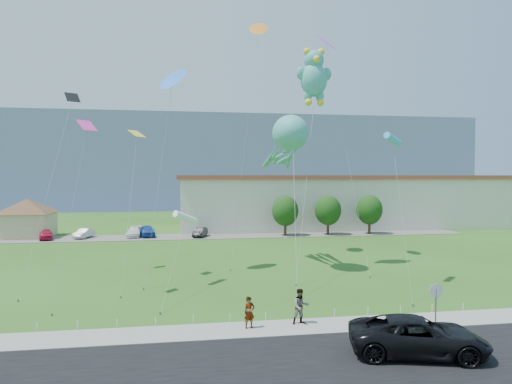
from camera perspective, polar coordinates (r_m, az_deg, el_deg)
The scene contains 30 objects.
ground at distance 27.47m, azimuth -1.39°, elevation -15.10°, with size 160.00×160.00×0.00m, color #2D4F16.
road at distance 20.04m, azimuth 1.85°, elevation -21.67°, with size 80.00×8.00×0.06m, color black.
sidewalk at distance 24.86m, azimuth -0.52°, elevation -16.83°, with size 80.00×2.50×0.10m, color gray.
parking_strip at distance 61.65m, azimuth -5.69°, elevation -5.51°, with size 70.00×6.00×0.06m, color #59544C.
hill_ridge at distance 146.14m, azimuth -7.61°, elevation 3.72°, with size 160.00×50.00×25.00m, color slate.
pavilion at distance 67.44m, azimuth -26.69°, elevation -2.51°, with size 9.20×9.20×5.00m.
warehouse at distance 76.07m, azimuth 13.84°, elevation -1.04°, with size 61.00×15.00×8.20m.
stop_sign at distance 26.12m, azimuth 21.57°, elevation -11.89°, with size 0.80×0.07×2.50m.
rope_fence at distance 26.17m, azimuth -1.00°, elevation -15.41°, with size 26.05×0.05×0.50m.
tree_near at distance 61.70m, azimuth 3.67°, elevation -2.36°, with size 3.60×3.60×5.47m.
tree_mid at distance 63.27m, azimuth 8.99°, elevation -2.27°, with size 3.60×3.60×5.47m.
tree_far at distance 65.37m, azimuth 14.00°, elevation -2.17°, with size 3.60×3.60×5.47m.
suv at distance 22.63m, azimuth 19.59°, elevation -16.59°, with size 2.81×6.08×1.69m, color black.
pedestrian_left at distance 24.72m, azimuth -0.84°, elevation -14.81°, with size 0.60×0.40×1.66m, color gray.
pedestrian_right at distance 25.46m, azimuth 5.61°, elevation -14.03°, with size 0.92×0.72×1.89m, color gray.
parked_car_red at distance 63.63m, azimuth -24.77°, elevation -4.84°, with size 1.52×3.78×1.29m, color #B8163C.
parked_car_silver at distance 63.30m, azimuth -20.70°, elevation -4.85°, with size 1.29×3.71×1.22m, color #B8B7BF.
parked_car_white at distance 62.62m, azimuth -14.96°, elevation -4.84°, with size 1.79×4.39×1.27m, color white.
parked_car_blue at distance 62.40m, azimuth -13.44°, elevation -4.74°, with size 1.77×4.39×1.50m, color #1C429A.
parked_car_black at distance 60.93m, azimuth -7.01°, elevation -5.00°, with size 1.29×3.70×1.22m, color black.
octopus_kite at distance 39.73m, azimuth 3.97°, elevation 6.35°, with size 3.19×15.23×13.22m.
teddy_bear_kite at distance 41.80m, azimuth 7.26°, elevation 14.24°, with size 4.92×7.95×19.35m.
small_kite_cyan at distance 35.52m, azimuth 16.74°, elevation 6.19°, with size 1.69×7.09×11.26m.
small_kite_orange at distance 48.45m, azimuth 0.20°, elevation 19.08°, with size 4.57×8.36×23.69m.
small_kite_purple at distance 46.90m, azimuth 8.97°, elevation 17.35°, with size 1.80×10.06×21.81m.
small_kite_yellow at distance 36.63m, azimuth -14.87°, elevation 5.09°, with size 1.29×6.90×11.85m.
small_kite_blue at distance 39.54m, azimuth -10.43°, elevation 13.27°, with size 2.96×6.70×16.88m.
small_kite_black at distance 40.34m, azimuth -22.61°, elevation 8.37°, with size 2.10×9.87×15.09m.
small_kite_pink at distance 31.97m, azimuth -20.77°, elevation 5.58°, with size 1.93×4.85×11.86m.
small_kite_white at distance 34.29m, azimuth -8.85°, elevation -3.23°, with size 1.79×8.52×5.44m.
Camera 1 is at (-3.45, -26.03, 8.08)m, focal length 32.00 mm.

